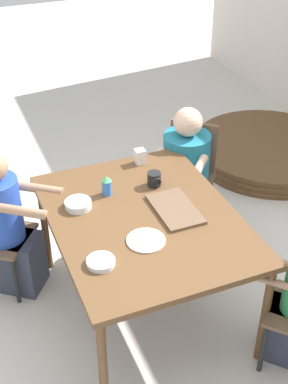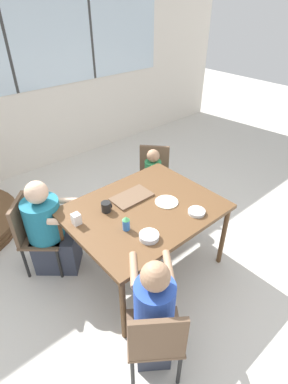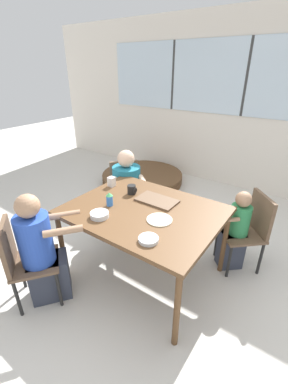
{
  "view_description": "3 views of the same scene",
  "coord_description": "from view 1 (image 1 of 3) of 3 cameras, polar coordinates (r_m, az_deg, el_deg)",
  "views": [
    {
      "loc": [
        2.41,
        -0.98,
        2.72
      ],
      "look_at": [
        0.0,
        0.0,
        0.96
      ],
      "focal_mm": 50.0,
      "sensor_mm": 36.0,
      "label": 1
    },
    {
      "loc": [
        -1.47,
        -1.69,
        2.49
      ],
      "look_at": [
        0.0,
        0.0,
        0.96
      ],
      "focal_mm": 28.0,
      "sensor_mm": 36.0,
      "label": 2
    },
    {
      "loc": [
        1.21,
        -1.7,
        1.99
      ],
      "look_at": [
        0.0,
        0.0,
        0.96
      ],
      "focal_mm": 24.0,
      "sensor_mm": 36.0,
      "label": 3
    }
  ],
  "objects": [
    {
      "name": "person_man_blue_shirt",
      "position": [
        4.17,
        4.26,
        1.23
      ],
      "size": [
        0.72,
        0.69,
        1.06
      ],
      "rotation": [
        0.0,
        0.0,
        -2.29
      ],
      "color": "#333847",
      "rests_on": "ground_plane"
    },
    {
      "name": "dining_table",
      "position": [
        3.28,
        0.0,
        -3.5
      ],
      "size": [
        1.41,
        1.1,
        0.78
      ],
      "color": "brown",
      "rests_on": "ground_plane"
    },
    {
      "name": "folded_table_stack",
      "position": [
        5.45,
        13.18,
        4.32
      ],
      "size": [
        1.49,
        1.49,
        0.18
      ],
      "color": "brown",
      "rests_on": "ground_plane"
    },
    {
      "name": "plate_tortillas",
      "position": [
        3.06,
        0.21,
        -5.18
      ],
      "size": [
        0.23,
        0.23,
        0.01
      ],
      "color": "beige",
      "rests_on": "dining_table"
    },
    {
      "name": "bowl_cereal",
      "position": [
        3.33,
        -7.04,
        -1.32
      ],
      "size": [
        0.17,
        0.17,
        0.05
      ],
      "color": "silver",
      "rests_on": "dining_table"
    },
    {
      "name": "person_woman_green_shirt",
      "position": [
        3.72,
        -14.34,
        -3.88
      ],
      "size": [
        0.54,
        0.59,
        1.08
      ],
      "rotation": [
        0.0,
        0.0,
        -0.64
      ],
      "color": "#333847",
      "rests_on": "ground_plane"
    },
    {
      "name": "coffee_mug",
      "position": [
        3.5,
        1.1,
        1.37
      ],
      "size": [
        0.1,
        0.09,
        0.1
      ],
      "color": "black",
      "rests_on": "dining_table"
    },
    {
      "name": "bowl_white_shallow",
      "position": [
        2.91,
        -4.63,
        -7.46
      ],
      "size": [
        0.16,
        0.16,
        0.03
      ],
      "color": "silver",
      "rests_on": "dining_table"
    },
    {
      "name": "chair_for_man_blue_shirt",
      "position": [
        4.29,
        4.9,
        2.79
      ],
      "size": [
        0.56,
        0.56,
        0.84
      ],
      "rotation": [
        0.0,
        0.0,
        -2.29
      ],
      "color": "brown",
      "rests_on": "ground_plane"
    },
    {
      "name": "food_tray_dark",
      "position": [
        3.29,
        3.33,
        -1.83
      ],
      "size": [
        0.4,
        0.24,
        0.02
      ],
      "color": "brown",
      "rests_on": "dining_table"
    },
    {
      "name": "milk_carton_small",
      "position": [
        3.74,
        -0.43,
        3.81
      ],
      "size": [
        0.07,
        0.07,
        0.11
      ],
      "color": "silver",
      "rests_on": "dining_table"
    },
    {
      "name": "ground_plane",
      "position": [
        3.76,
        0.0,
        -12.18
      ],
      "size": [
        16.0,
        16.0,
        0.0
      ],
      "primitive_type": "plane",
      "color": "beige"
    },
    {
      "name": "sippy_cup",
      "position": [
        3.41,
        -4.0,
        0.73
      ],
      "size": [
        0.07,
        0.07,
        0.14
      ],
      "color": "blue",
      "rests_on": "dining_table"
    }
  ]
}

